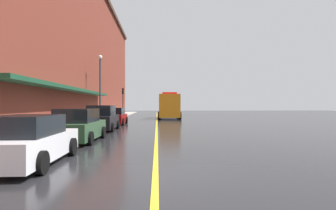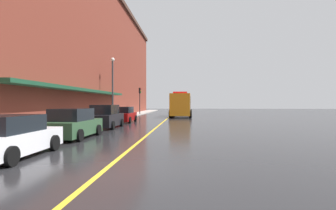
% 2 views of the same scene
% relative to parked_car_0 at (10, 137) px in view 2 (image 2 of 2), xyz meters
% --- Properties ---
extents(ground_plane, '(112.00, 112.00, 0.00)m').
position_rel_parked_car_0_xyz_m(ground_plane, '(3.94, 23.52, -0.72)').
color(ground_plane, '#232326').
extents(sidewalk_left, '(2.40, 70.00, 0.15)m').
position_rel_parked_car_0_xyz_m(sidewalk_left, '(-2.26, 23.52, -0.65)').
color(sidewalk_left, '#ADA8A0').
rests_on(sidewalk_left, ground).
extents(lane_center_stripe, '(0.16, 70.00, 0.01)m').
position_rel_parked_car_0_xyz_m(lane_center_stripe, '(3.94, 23.52, -0.72)').
color(lane_center_stripe, gold).
rests_on(lane_center_stripe, ground).
extents(brick_building_left, '(12.37, 64.00, 17.57)m').
position_rel_parked_car_0_xyz_m(brick_building_left, '(-9.06, 22.52, 8.07)').
color(brick_building_left, maroon).
rests_on(brick_building_left, ground).
extents(parked_car_0, '(2.10, 4.42, 1.53)m').
position_rel_parked_car_0_xyz_m(parked_car_0, '(0.00, 0.00, 0.00)').
color(parked_car_0, silver).
rests_on(parked_car_0, ground).
extents(parked_car_1, '(2.11, 4.34, 1.65)m').
position_rel_parked_car_0_xyz_m(parked_car_1, '(0.03, 5.22, 0.05)').
color(parked_car_1, '#2D5133').
rests_on(parked_car_1, ground).
extents(parked_car_2, '(2.07, 4.37, 1.81)m').
position_rel_parked_car_0_xyz_m(parked_car_2, '(0.01, 11.15, 0.12)').
color(parked_car_2, black).
rests_on(parked_car_2, ground).
extents(parked_car_3, '(2.08, 4.30, 1.58)m').
position_rel_parked_car_0_xyz_m(parked_car_3, '(-0.00, 17.09, 0.02)').
color(parked_car_3, maroon).
rests_on(parked_car_3, ground).
extents(utility_truck, '(3.11, 8.68, 3.42)m').
position_rel_parked_car_0_xyz_m(utility_truck, '(5.61, 28.01, 0.91)').
color(utility_truck, orange).
rests_on(utility_truck, ground).
extents(parking_meter_0, '(0.14, 0.18, 1.33)m').
position_rel_parked_car_0_xyz_m(parking_meter_0, '(-1.41, 7.82, 0.34)').
color(parking_meter_0, '#4C4C51').
rests_on(parking_meter_0, sidewalk_left).
extents(parking_meter_1, '(0.14, 0.18, 1.33)m').
position_rel_parked_car_0_xyz_m(parking_meter_1, '(-1.41, 11.84, 0.34)').
color(parking_meter_1, '#4C4C51').
rests_on(parking_meter_1, sidewalk_left).
extents(street_lamp_left, '(0.44, 0.44, 6.94)m').
position_rel_parked_car_0_xyz_m(street_lamp_left, '(-2.01, 20.15, 3.67)').
color(street_lamp_left, '#33383D').
rests_on(street_lamp_left, sidewalk_left).
extents(traffic_light_near, '(0.38, 0.36, 4.30)m').
position_rel_parked_car_0_xyz_m(traffic_light_near, '(-1.35, 33.85, 2.43)').
color(traffic_light_near, '#232326').
rests_on(traffic_light_near, sidewalk_left).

